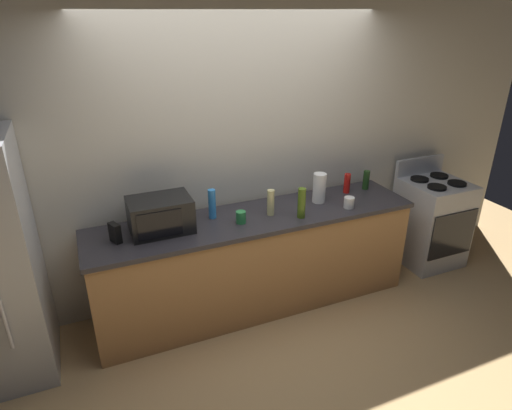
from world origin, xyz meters
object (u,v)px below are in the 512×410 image
object	(u,v)px
bottle_olive_oil	(302,203)
bottle_hot_sauce	(347,183)
stove_range	(431,221)
bottle_vinegar	(271,203)
mug_green	(241,217)
bottle_wine	(366,180)
microwave	(160,215)
paper_towel_roll	(319,188)
bottle_spray_cleaner	(212,204)
mug_white	(349,202)
cordless_phone	(115,233)

from	to	relation	value
bottle_olive_oil	bottle_hot_sauce	distance (m)	0.73
stove_range	bottle_vinegar	xyz separation A→B (m)	(-1.88, -0.03, 0.55)
mug_green	bottle_olive_oil	bearing A→B (deg)	-11.18
bottle_wine	mug_green	size ratio (longest dim) A/B	1.82
microwave	mug_green	world-z (taller)	microwave
bottle_wine	bottle_hot_sauce	size ratio (longest dim) A/B	0.98
microwave	bottle_olive_oil	bearing A→B (deg)	-11.08
paper_towel_roll	bottle_vinegar	world-z (taller)	paper_towel_roll
bottle_spray_cleaner	mug_white	bearing A→B (deg)	-13.21
bottle_hot_sauce	mug_green	world-z (taller)	bottle_hot_sauce
bottle_spray_cleaner	bottle_vinegar	size ratio (longest dim) A/B	1.12
paper_towel_roll	bottle_hot_sauce	distance (m)	0.37
paper_towel_roll	bottle_spray_cleaner	world-z (taller)	paper_towel_roll
cordless_phone	bottle_spray_cleaner	size ratio (longest dim) A/B	0.59
bottle_vinegar	mug_white	world-z (taller)	bottle_vinegar
cordless_phone	mug_white	xyz separation A→B (m)	(1.96, -0.16, -0.03)
stove_range	cordless_phone	xyz separation A→B (m)	(-3.15, -0.00, 0.51)
bottle_wine	bottle_hot_sauce	distance (m)	0.22
bottle_spray_cleaner	mug_white	xyz separation A→B (m)	(1.17, -0.27, -0.08)
microwave	mug_white	size ratio (longest dim) A/B	4.91
microwave	bottle_vinegar	xyz separation A→B (m)	(0.91, -0.08, -0.02)
bottle_spray_cleaner	bottle_vinegar	xyz separation A→B (m)	(0.47, -0.14, -0.01)
mug_white	bottle_spray_cleaner	bearing A→B (deg)	166.79
paper_towel_roll	mug_green	xyz separation A→B (m)	(-0.80, -0.12, -0.08)
bottle_hot_sauce	microwave	bearing A→B (deg)	-177.17
stove_range	bottle_hot_sauce	xyz separation A→B (m)	(-1.01, 0.14, 0.53)
microwave	bottle_spray_cleaner	size ratio (longest dim) A/B	1.90
microwave	bottle_spray_cleaner	xyz separation A→B (m)	(0.44, 0.06, -0.01)
paper_towel_roll	cordless_phone	world-z (taller)	paper_towel_roll
cordless_phone	mug_white	bearing A→B (deg)	-27.21
mug_green	mug_white	xyz separation A→B (m)	(0.98, -0.09, -0.00)
bottle_vinegar	bottle_olive_oil	size ratio (longest dim) A/B	0.86
mug_white	bottle_vinegar	bearing A→B (deg)	168.84
microwave	mug_green	bearing A→B (deg)	-11.00
bottle_olive_oil	mug_white	size ratio (longest dim) A/B	2.66
stove_range	bottle_wine	world-z (taller)	bottle_wine
stove_range	bottle_olive_oil	size ratio (longest dim) A/B	4.15
mug_white	stove_range	bearing A→B (deg)	7.94
bottle_olive_oil	bottle_vinegar	bearing A→B (deg)	145.95
bottle_vinegar	bottle_olive_oil	bearing A→B (deg)	-34.05
bottle_spray_cleaner	bottle_wine	world-z (taller)	bottle_spray_cleaner
cordless_phone	bottle_spray_cleaner	world-z (taller)	bottle_spray_cleaner
bottle_olive_oil	mug_white	xyz separation A→B (m)	(0.48, 0.01, -0.08)
mug_white	paper_towel_roll	bearing A→B (deg)	129.82
bottle_spray_cleaner	stove_range	bearing A→B (deg)	-2.66
bottle_hot_sauce	bottle_olive_oil	bearing A→B (deg)	-154.79
stove_range	bottle_olive_oil	bearing A→B (deg)	-174.06
bottle_olive_oil	microwave	bearing A→B (deg)	168.92
paper_towel_roll	cordless_phone	xyz separation A→B (m)	(-1.78, -0.05, -0.06)
stove_range	bottle_hot_sauce	bearing A→B (deg)	172.28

